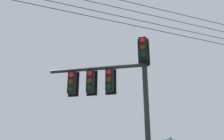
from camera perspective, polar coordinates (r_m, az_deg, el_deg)
name	(u,v)px	position (r m, az deg, el deg)	size (l,w,h in m)	color
signal_mast_assembly	(120,86)	(9.96, 1.84, -3.54)	(3.79, 2.42, 6.62)	black
overhead_wire_span	(161,21)	(11.47, 10.71, 10.66)	(19.38, 0.67, 1.56)	black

